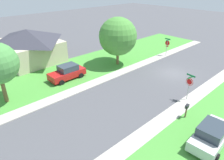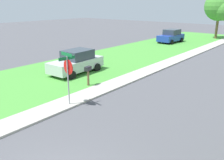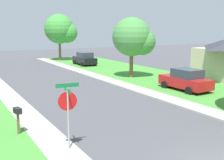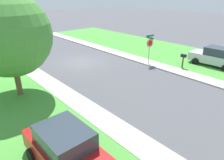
# 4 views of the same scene
# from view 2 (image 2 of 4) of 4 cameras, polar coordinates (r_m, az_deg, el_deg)

# --- Properties ---
(sidewalk_west) EXTENTS (1.40, 56.00, 0.10)m
(sidewalk_west) POSITION_cam_2_polar(r_m,az_deg,el_deg) (18.06, 7.02, 1.61)
(sidewalk_west) COLOR #ADA89E
(sidewalk_west) RESTS_ON ground
(lawn_west) EXTENTS (8.00, 56.00, 0.08)m
(lawn_west) POSITION_cam_2_polar(r_m,az_deg,el_deg) (20.87, -3.91, 3.89)
(lawn_west) COLOR #479338
(lawn_west) RESTS_ON ground
(stop_sign_far_corner) EXTENTS (0.92, 0.92, 2.77)m
(stop_sign_far_corner) POSITION_cam_2_polar(r_m,az_deg,el_deg) (12.01, -10.42, 2.27)
(stop_sign_far_corner) COLOR #9E9EA3
(stop_sign_far_corner) RESTS_ON ground
(car_silver_near_corner) EXTENTS (2.19, 4.38, 1.76)m
(car_silver_near_corner) POSITION_cam_2_polar(r_m,az_deg,el_deg) (18.07, -8.44, 4.27)
(car_silver_near_corner) COLOR silver
(car_silver_near_corner) RESTS_ON ground
(car_blue_across_road) EXTENTS (2.17, 4.37, 1.76)m
(car_blue_across_road) POSITION_cam_2_polar(r_m,az_deg,el_deg) (33.18, 13.87, 10.08)
(car_blue_across_road) COLOR #1E389E
(car_blue_across_road) RESTS_ON ground
(tree_across_right) EXTENTS (4.48, 4.17, 6.75)m
(tree_across_right) POSITION_cam_2_polar(r_m,az_deg,el_deg) (38.53, 24.48, 15.51)
(tree_across_right) COLOR brown
(tree_across_right) RESTS_ON ground
(mailbox) EXTENTS (0.32, 0.52, 1.31)m
(mailbox) POSITION_cam_2_polar(r_m,az_deg,el_deg) (14.99, -5.74, 2.10)
(mailbox) COLOR brown
(mailbox) RESTS_ON ground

